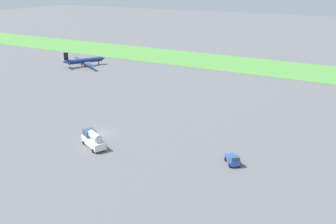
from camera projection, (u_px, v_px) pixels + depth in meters
name	position (u px, v px, depth m)	size (l,w,h in m)	color
ground_plane	(102.00, 133.00, 79.94)	(600.00, 600.00, 0.00)	slate
grass_taxiway_strip	(232.00, 63.00, 145.30)	(360.00, 28.00, 0.08)	#549342
airplane_taxiing_turboprop	(84.00, 61.00, 139.93)	(17.55, 15.29, 5.82)	navy
pushback_tug_midfield	(233.00, 159.00, 66.36)	(3.64, 3.94, 1.95)	#334FB2
fuel_truck_by_runway	(93.00, 139.00, 73.03)	(6.89, 5.02, 3.29)	white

